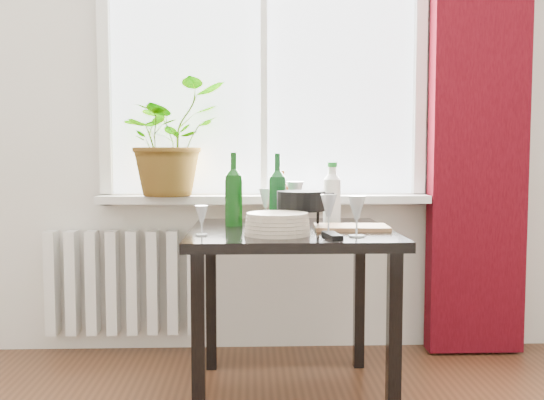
{
  "coord_description": "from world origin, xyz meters",
  "views": [
    {
      "loc": [
        -0.07,
        -1.02,
        1.06
      ],
      "look_at": [
        0.02,
        1.55,
        0.86
      ],
      "focal_mm": 40.0,
      "sensor_mm": 36.0,
      "label": 1
    }
  ],
  "objects_px": {
    "radiator": "(123,282)",
    "plate_stack": "(277,224)",
    "cleaning_bottle": "(332,192)",
    "tv_remote": "(332,235)",
    "bottle_amber": "(282,196)",
    "wineglass_back_center": "(295,201)",
    "table": "(291,250)",
    "wineglass_far_right": "(357,216)",
    "fondue_pot": "(301,210)",
    "wineglass_front_left": "(202,220)",
    "wine_bottle_left": "(234,189)",
    "wineglass_back_left": "(266,204)",
    "wine_bottle_right": "(277,189)",
    "potted_plant": "(169,139)",
    "wineglass_front_right": "(329,213)",
    "cutting_board": "(351,227)"
  },
  "relations": [
    {
      "from": "bottle_amber",
      "to": "tv_remote",
      "type": "xyz_separation_m",
      "value": [
        0.16,
        -0.59,
        -0.11
      ]
    },
    {
      "from": "wine_bottle_right",
      "to": "bottle_amber",
      "type": "height_order",
      "value": "wine_bottle_right"
    },
    {
      "from": "wine_bottle_left",
      "to": "bottle_amber",
      "type": "distance_m",
      "value": 0.3
    },
    {
      "from": "wineglass_back_center",
      "to": "plate_stack",
      "type": "relative_size",
      "value": 0.75
    },
    {
      "from": "wine_bottle_left",
      "to": "cutting_board",
      "type": "xyz_separation_m",
      "value": [
        0.5,
        -0.15,
        -0.16
      ]
    },
    {
      "from": "table",
      "to": "wineglass_back_left",
      "type": "distance_m",
      "value": 0.37
    },
    {
      "from": "wineglass_back_center",
      "to": "wineglass_front_right",
      "type": "bearing_deg",
      "value": -74.11
    },
    {
      "from": "potted_plant",
      "to": "fondue_pot",
      "type": "xyz_separation_m",
      "value": [
        0.63,
        -0.55,
        -0.32
      ]
    },
    {
      "from": "radiator",
      "to": "wine_bottle_right",
      "type": "height_order",
      "value": "wine_bottle_right"
    },
    {
      "from": "wine_bottle_right",
      "to": "bottle_amber",
      "type": "distance_m",
      "value": 0.18
    },
    {
      "from": "wineglass_front_right",
      "to": "tv_remote",
      "type": "xyz_separation_m",
      "value": [
        -0.0,
        -0.13,
        -0.07
      ]
    },
    {
      "from": "table",
      "to": "fondue_pot",
      "type": "bearing_deg",
      "value": 1.43
    },
    {
      "from": "plate_stack",
      "to": "wine_bottle_right",
      "type": "bearing_deg",
      "value": 87.4
    },
    {
      "from": "wine_bottle_right",
      "to": "wineglass_back_left",
      "type": "relative_size",
      "value": 2.05
    },
    {
      "from": "wineglass_front_right",
      "to": "fondue_pot",
      "type": "height_order",
      "value": "fondue_pot"
    },
    {
      "from": "bottle_amber",
      "to": "wineglass_far_right",
      "type": "relative_size",
      "value": 1.5
    },
    {
      "from": "radiator",
      "to": "wineglass_back_left",
      "type": "bearing_deg",
      "value": -23.17
    },
    {
      "from": "cutting_board",
      "to": "wineglass_front_left",
      "type": "bearing_deg",
      "value": -163.8
    },
    {
      "from": "potted_plant",
      "to": "bottle_amber",
      "type": "relative_size",
      "value": 2.41
    },
    {
      "from": "fondue_pot",
      "to": "tv_remote",
      "type": "xyz_separation_m",
      "value": [
        0.1,
        -0.28,
        -0.07
      ]
    },
    {
      "from": "potted_plant",
      "to": "cleaning_bottle",
      "type": "distance_m",
      "value": 0.9
    },
    {
      "from": "wine_bottle_left",
      "to": "plate_stack",
      "type": "relative_size",
      "value": 1.26
    },
    {
      "from": "wine_bottle_left",
      "to": "tv_remote",
      "type": "xyz_separation_m",
      "value": [
        0.39,
        -0.4,
        -0.16
      ]
    },
    {
      "from": "tv_remote",
      "to": "wineglass_front_right",
      "type": "bearing_deg",
      "value": 80.25
    },
    {
      "from": "plate_stack",
      "to": "tv_remote",
      "type": "xyz_separation_m",
      "value": [
        0.21,
        -0.09,
        -0.03
      ]
    },
    {
      "from": "wineglass_back_center",
      "to": "plate_stack",
      "type": "xyz_separation_m",
      "value": [
        -0.1,
        -0.42,
        -0.06
      ]
    },
    {
      "from": "bottle_amber",
      "to": "wineglass_far_right",
      "type": "bearing_deg",
      "value": -65.52
    },
    {
      "from": "wineglass_front_left",
      "to": "tv_remote",
      "type": "bearing_deg",
      "value": -8.04
    },
    {
      "from": "wineglass_back_left",
      "to": "wineglass_front_left",
      "type": "bearing_deg",
      "value": -116.99
    },
    {
      "from": "radiator",
      "to": "plate_stack",
      "type": "relative_size",
      "value": 3.03
    },
    {
      "from": "cleaning_bottle",
      "to": "wineglass_back_center",
      "type": "bearing_deg",
      "value": 177.48
    },
    {
      "from": "cleaning_bottle",
      "to": "cutting_board",
      "type": "bearing_deg",
      "value": -78.69
    },
    {
      "from": "radiator",
      "to": "potted_plant",
      "type": "xyz_separation_m",
      "value": [
        0.27,
        -0.07,
        0.76
      ]
    },
    {
      "from": "wine_bottle_left",
      "to": "fondue_pot",
      "type": "distance_m",
      "value": 0.33
    },
    {
      "from": "table",
      "to": "tv_remote",
      "type": "bearing_deg",
      "value": -63.14
    },
    {
      "from": "cleaning_bottle",
      "to": "wineglass_far_right",
      "type": "distance_m",
      "value": 0.48
    },
    {
      "from": "wine_bottle_right",
      "to": "wineglass_front_right",
      "type": "distance_m",
      "value": 0.35
    },
    {
      "from": "cleaning_bottle",
      "to": "wineglass_far_right",
      "type": "relative_size",
      "value": 1.75
    },
    {
      "from": "wineglass_back_left",
      "to": "fondue_pot",
      "type": "relative_size",
      "value": 0.66
    },
    {
      "from": "cleaning_bottle",
      "to": "tv_remote",
      "type": "height_order",
      "value": "cleaning_bottle"
    },
    {
      "from": "table",
      "to": "wineglass_far_right",
      "type": "bearing_deg",
      "value": -47.51
    },
    {
      "from": "cleaning_bottle",
      "to": "wineglass_back_left",
      "type": "xyz_separation_m",
      "value": [
        -0.31,
        0.09,
        -0.06
      ]
    },
    {
      "from": "cleaning_bottle",
      "to": "wineglass_front_left",
      "type": "bearing_deg",
      "value": -143.03
    },
    {
      "from": "cleaning_bottle",
      "to": "cutting_board",
      "type": "xyz_separation_m",
      "value": [
        0.05,
        -0.25,
        -0.13
      ]
    },
    {
      "from": "wineglass_back_center",
      "to": "wine_bottle_left",
      "type": "bearing_deg",
      "value": -159.08
    },
    {
      "from": "cleaning_bottle",
      "to": "wineglass_front_left",
      "type": "xyz_separation_m",
      "value": [
        -0.57,
        -0.43,
        -0.08
      ]
    },
    {
      "from": "bottle_amber",
      "to": "wineglass_back_center",
      "type": "xyz_separation_m",
      "value": [
        0.06,
        -0.08,
        -0.02
      ]
    },
    {
      "from": "wineglass_front_right",
      "to": "wineglass_back_center",
      "type": "distance_m",
      "value": 0.39
    },
    {
      "from": "bottle_amber",
      "to": "cleaning_bottle",
      "type": "xyz_separation_m",
      "value": [
        0.23,
        -0.09,
        0.02
      ]
    },
    {
      "from": "potted_plant",
      "to": "bottle_amber",
      "type": "xyz_separation_m",
      "value": [
        0.57,
        -0.25,
        -0.28
      ]
    }
  ]
}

